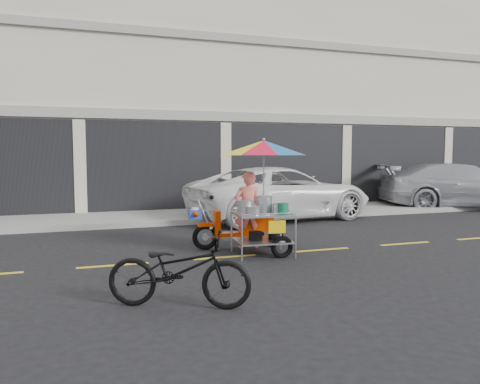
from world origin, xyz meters
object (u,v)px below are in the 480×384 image
object	(u,v)px
white_pickup	(280,193)
near_bicycle	(179,270)
food_vendor_rig	(257,181)
silver_pickup	(460,186)

from	to	relation	value
white_pickup	near_bicycle	distance (m)	8.09
white_pickup	food_vendor_rig	size ratio (longest dim) A/B	2.47
silver_pickup	near_bicycle	bearing A→B (deg)	142.29
white_pickup	silver_pickup	world-z (taller)	silver_pickup
near_bicycle	food_vendor_rig	xyz separation A→B (m)	(2.08, 2.76, 0.91)
food_vendor_rig	silver_pickup	bearing A→B (deg)	30.33
white_pickup	food_vendor_rig	world-z (taller)	food_vendor_rig
food_vendor_rig	near_bicycle	bearing A→B (deg)	-122.35
silver_pickup	food_vendor_rig	size ratio (longest dim) A/B	2.45
near_bicycle	silver_pickup	bearing A→B (deg)	-32.35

